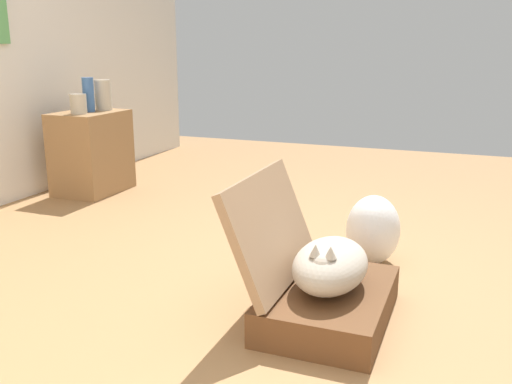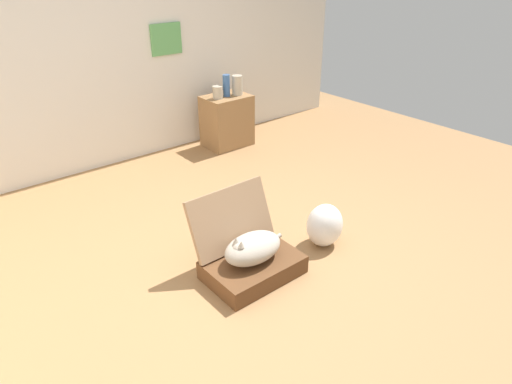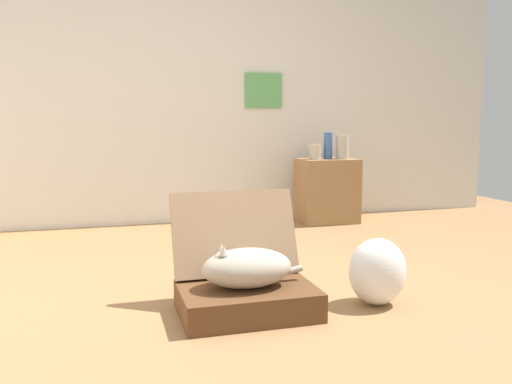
{
  "view_description": "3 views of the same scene",
  "coord_description": "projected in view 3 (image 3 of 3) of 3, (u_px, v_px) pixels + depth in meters",
  "views": [
    {
      "loc": [
        -2.1,
        -0.76,
        1.06
      ],
      "look_at": [
        0.25,
        0.16,
        0.4
      ],
      "focal_mm": 39.77,
      "sensor_mm": 36.0,
      "label": 1
    },
    {
      "loc": [
        -1.74,
        -2.32,
        2.04
      ],
      "look_at": [
        0.24,
        0.08,
        0.42
      ],
      "focal_mm": 32.26,
      "sensor_mm": 36.0,
      "label": 2
    },
    {
      "loc": [
        -0.74,
        -2.69,
        0.93
      ],
      "look_at": [
        0.08,
        0.15,
        0.54
      ],
      "focal_mm": 37.43,
      "sensor_mm": 36.0,
      "label": 3
    }
  ],
  "objects": [
    {
      "name": "suitcase_lid",
      "position": [
        235.0,
        233.0,
        2.79
      ],
      "size": [
        0.65,
        0.2,
        0.43
      ],
      "primitive_type": "cube",
      "rotation": [
        1.18,
        0.0,
        0.0
      ],
      "color": "#9B7756",
      "rests_on": "suitcase_base"
    },
    {
      "name": "wall_back",
      "position": [
        184.0,
        81.0,
        4.87
      ],
      "size": [
        6.4,
        0.15,
        2.6
      ],
      "color": "silver",
      "rests_on": "ground"
    },
    {
      "name": "plastic_bag_white",
      "position": [
        377.0,
        272.0,
        2.72
      ],
      "size": [
        0.3,
        0.26,
        0.34
      ],
      "primitive_type": "ellipsoid",
      "color": "white",
      "rests_on": "ground"
    },
    {
      "name": "vase_round",
      "position": [
        328.0,
        146.0,
        4.9
      ],
      "size": [
        0.08,
        0.08,
        0.24
      ],
      "primitive_type": "cylinder",
      "color": "#38609E",
      "rests_on": "side_table"
    },
    {
      "name": "vase_short",
      "position": [
        342.0,
        147.0,
        4.91
      ],
      "size": [
        0.12,
        0.12,
        0.22
      ],
      "primitive_type": "cylinder",
      "color": "#B7AD99",
      "rests_on": "side_table"
    },
    {
      "name": "vase_tall",
      "position": [
        315.0,
        152.0,
        4.86
      ],
      "size": [
        0.11,
        0.11,
        0.14
      ],
      "primitive_type": "cylinder",
      "color": "#B7AD99",
      "rests_on": "side_table"
    },
    {
      "name": "cat",
      "position": [
        246.0,
        268.0,
        2.57
      ],
      "size": [
        0.52,
        0.28,
        0.22
      ],
      "color": "#B2A899",
      "rests_on": "suitcase_base"
    },
    {
      "name": "side_table",
      "position": [
        327.0,
        191.0,
        4.96
      ],
      "size": [
        0.52,
        0.39,
        0.59
      ],
      "primitive_type": "cube",
      "color": "olive",
      "rests_on": "ground"
    },
    {
      "name": "ground_plane",
      "position": [
        250.0,
        295.0,
        2.89
      ],
      "size": [
        7.68,
        7.68,
        0.0
      ],
      "primitive_type": "plane",
      "color": "#9E7247",
      "rests_on": "ground"
    },
    {
      "name": "suitcase_base",
      "position": [
        247.0,
        300.0,
        2.59
      ],
      "size": [
        0.65,
        0.45,
        0.14
      ],
      "primitive_type": "cube",
      "color": "brown",
      "rests_on": "ground"
    }
  ]
}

